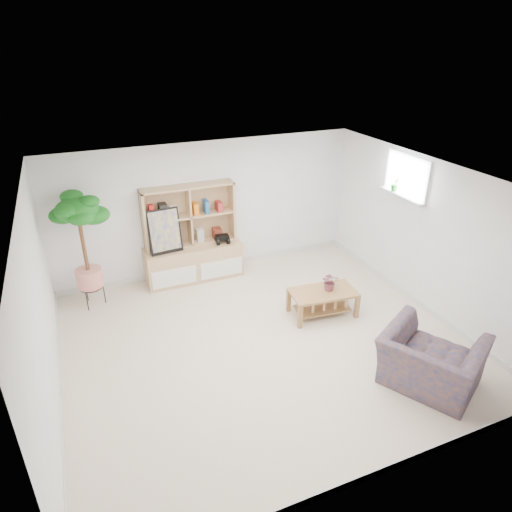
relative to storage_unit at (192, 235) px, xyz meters
name	(u,v)px	position (x,y,z in m)	size (l,w,h in m)	color
floor	(263,342)	(0.38, -2.24, -0.86)	(5.50, 5.00, 0.01)	beige
ceiling	(264,182)	(0.38, -2.24, 1.54)	(5.50, 5.00, 0.01)	silver
walls	(263,269)	(0.38, -2.24, 0.34)	(5.51, 5.01, 2.40)	white
baseboard	(263,339)	(0.38, -2.24, -0.81)	(5.50, 5.00, 0.10)	silver
window	(407,176)	(3.11, -1.64, 1.14)	(0.10, 0.98, 0.68)	#C3DAFF
window_sill	(401,196)	(3.05, -1.64, 0.82)	(0.14, 1.00, 0.04)	silver
storage_unit	(192,235)	(0.00, 0.00, 0.00)	(1.71, 0.58, 1.71)	tan
poster	(165,231)	(-0.48, -0.08, 0.17)	(0.56, 0.13, 0.77)	yellow
toy_truck	(222,238)	(0.52, -0.09, -0.13)	(0.33, 0.23, 0.18)	black
coffee_table	(322,303)	(1.54, -1.94, -0.65)	(1.02, 0.55, 0.42)	#895F3E
table_plant	(330,281)	(1.65, -1.94, -0.29)	(0.27, 0.23, 0.30)	#154817
floor_tree	(85,252)	(-1.78, -0.24, 0.10)	(0.71, 0.71, 1.91)	#146814
armchair	(431,358)	(1.94, -3.87, -0.44)	(1.14, 0.99, 0.84)	navy
sill_plant	(395,184)	(3.05, -1.44, 0.96)	(0.13, 0.10, 0.23)	#146814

